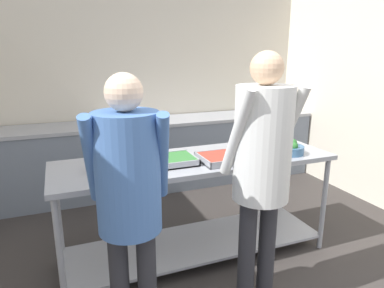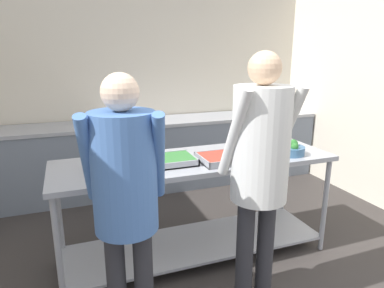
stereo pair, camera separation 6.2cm
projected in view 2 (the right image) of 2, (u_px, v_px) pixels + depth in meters
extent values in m
cube|color=beige|center=(148.00, 86.00, 4.65)|extent=(4.69, 0.06, 2.65)
cube|color=beige|center=(383.00, 92.00, 3.87)|extent=(0.06, 3.56, 2.65)
cube|color=slate|center=(156.00, 155.00, 4.55)|extent=(4.53, 0.62, 0.87)
cube|color=#9EA0A8|center=(155.00, 122.00, 4.43)|extent=(4.53, 0.65, 0.04)
cube|color=black|center=(90.00, 126.00, 4.16)|extent=(0.47, 0.37, 0.02)
cube|color=#9EA0A8|center=(196.00, 161.00, 2.86)|extent=(2.33, 0.73, 0.04)
cube|color=#9EA0A8|center=(196.00, 242.00, 3.05)|extent=(2.25, 0.65, 0.02)
cylinder|color=#9EA0A8|center=(59.00, 255.00, 2.32)|extent=(0.04, 0.04, 0.87)
cylinder|color=#9EA0A8|center=(325.00, 206.00, 3.06)|extent=(0.04, 0.04, 0.87)
cylinder|color=#9EA0A8|center=(59.00, 215.00, 2.88)|extent=(0.04, 0.04, 0.87)
cylinder|color=#9EA0A8|center=(284.00, 182.00, 3.63)|extent=(0.04, 0.04, 0.87)
cylinder|color=#9EA0A8|center=(110.00, 165.00, 2.57)|extent=(0.30, 0.30, 0.08)
cylinder|color=#B7472D|center=(109.00, 160.00, 2.56)|extent=(0.27, 0.27, 0.01)
cylinder|color=black|center=(139.00, 158.00, 2.63)|extent=(0.14, 0.02, 0.02)
cube|color=#9EA0A8|center=(169.00, 163.00, 2.72)|extent=(0.41, 0.31, 0.01)
cube|color=#387A38|center=(169.00, 160.00, 2.71)|extent=(0.38, 0.29, 0.04)
cube|color=#9EA0A8|center=(174.00, 166.00, 2.58)|extent=(0.41, 0.01, 0.05)
cube|color=#9EA0A8|center=(164.00, 155.00, 2.85)|extent=(0.41, 0.01, 0.05)
cube|color=#9EA0A8|center=(144.00, 163.00, 2.65)|extent=(0.01, 0.31, 0.05)
cube|color=#9EA0A8|center=(192.00, 158.00, 2.78)|extent=(0.01, 0.31, 0.05)
cube|color=#9EA0A8|center=(222.00, 161.00, 2.77)|extent=(0.37, 0.33, 0.01)
cube|color=#B23D2D|center=(222.00, 158.00, 2.77)|extent=(0.34, 0.30, 0.04)
cube|color=#9EA0A8|center=(231.00, 164.00, 2.63)|extent=(0.37, 0.01, 0.05)
cube|color=#9EA0A8|center=(215.00, 153.00, 2.91)|extent=(0.37, 0.01, 0.05)
cube|color=#9EA0A8|center=(202.00, 160.00, 2.71)|extent=(0.01, 0.33, 0.05)
cube|color=#9EA0A8|center=(242.00, 156.00, 2.83)|extent=(0.01, 0.33, 0.05)
cylinder|color=white|center=(259.00, 156.00, 2.89)|extent=(0.25, 0.25, 0.01)
cylinder|color=white|center=(259.00, 155.00, 2.89)|extent=(0.25, 0.25, 0.01)
cylinder|color=white|center=(259.00, 154.00, 2.88)|extent=(0.24, 0.24, 0.01)
cylinder|color=white|center=(259.00, 152.00, 2.88)|extent=(0.24, 0.24, 0.01)
cylinder|color=white|center=(259.00, 151.00, 2.88)|extent=(0.24, 0.24, 0.01)
cylinder|color=#3D668C|center=(289.00, 150.00, 2.96)|extent=(0.26, 0.26, 0.07)
sphere|color=#2D702D|center=(293.00, 144.00, 2.98)|extent=(0.08, 0.08, 0.08)
sphere|color=#2D702D|center=(285.00, 143.00, 2.99)|extent=(0.07, 0.07, 0.07)
sphere|color=#2D702D|center=(283.00, 145.00, 2.94)|extent=(0.07, 0.07, 0.07)
sphere|color=#2D702D|center=(295.00, 147.00, 2.89)|extent=(0.07, 0.07, 0.07)
cylinder|color=#2D2D33|center=(245.00, 255.00, 2.37)|extent=(0.12, 0.12, 0.81)
cylinder|color=#2D2D33|center=(265.00, 249.00, 2.43)|extent=(0.12, 0.12, 0.81)
cylinder|color=silver|center=(234.00, 134.00, 2.10)|extent=(0.09, 0.34, 0.61)
cylinder|color=silver|center=(287.00, 128.00, 2.25)|extent=(0.09, 0.34, 0.61)
cylinder|color=silver|center=(261.00, 144.00, 2.20)|extent=(0.38, 0.38, 0.75)
sphere|color=tan|center=(265.00, 68.00, 2.07)|extent=(0.21, 0.21, 0.21)
cylinder|color=#2D2D33|center=(117.00, 284.00, 2.12)|extent=(0.12, 0.12, 0.76)
cylinder|color=#2D2D33|center=(144.00, 281.00, 2.14)|extent=(0.12, 0.12, 0.76)
cylinder|color=#4770B2|center=(88.00, 160.00, 1.89)|extent=(0.14, 0.32, 0.57)
cylinder|color=#4770B2|center=(159.00, 157.00, 1.94)|extent=(0.14, 0.32, 0.57)
cylinder|color=#4770B2|center=(124.00, 172.00, 1.94)|extent=(0.37, 0.37, 0.70)
sphere|color=beige|center=(120.00, 92.00, 1.82)|extent=(0.21, 0.21, 0.21)
cylinder|color=#23602D|center=(245.00, 108.00, 4.84)|extent=(0.08, 0.08, 0.17)
cone|color=#23602D|center=(246.00, 100.00, 4.80)|extent=(0.07, 0.07, 0.07)
cylinder|color=black|center=(246.00, 97.00, 4.79)|extent=(0.03, 0.03, 0.02)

